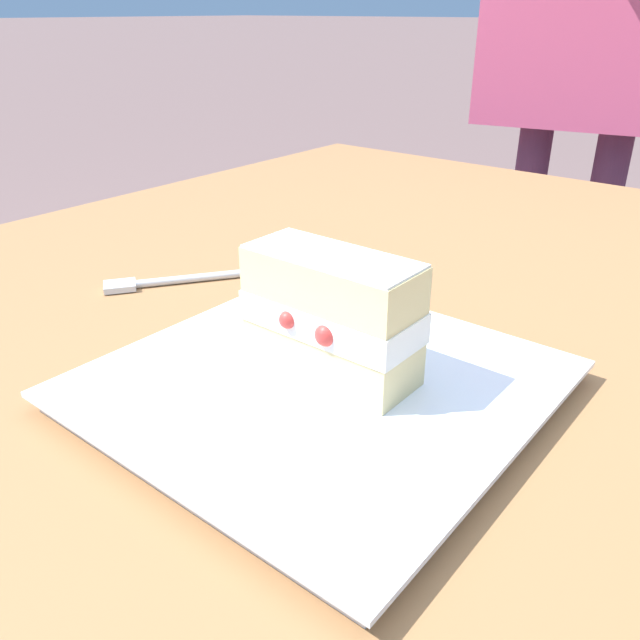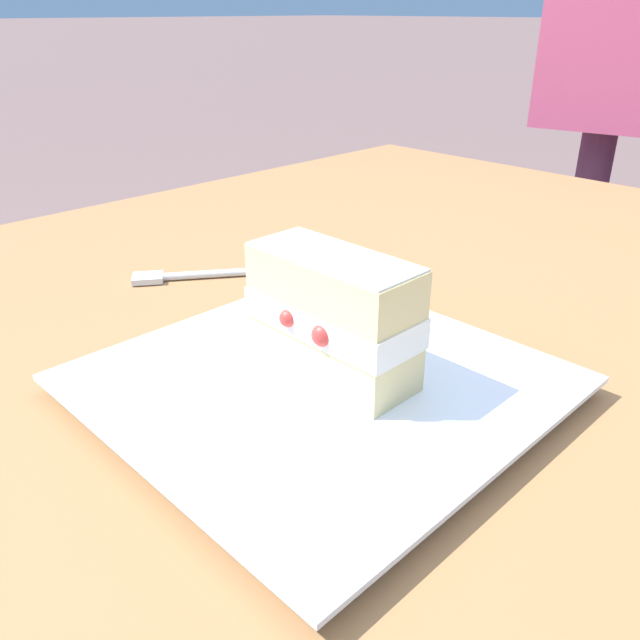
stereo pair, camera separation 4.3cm
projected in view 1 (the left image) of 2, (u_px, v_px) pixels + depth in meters
patio_table at (530, 398)px, 0.64m from camera, size 1.27×1.01×0.75m
dessert_plate at (320, 386)px, 0.45m from camera, size 0.28×0.28×0.02m
cake_slice at (331, 315)px, 0.44m from camera, size 0.12×0.06×0.09m
dessert_fork at (180, 280)px, 0.64m from camera, size 0.11×0.15×0.01m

